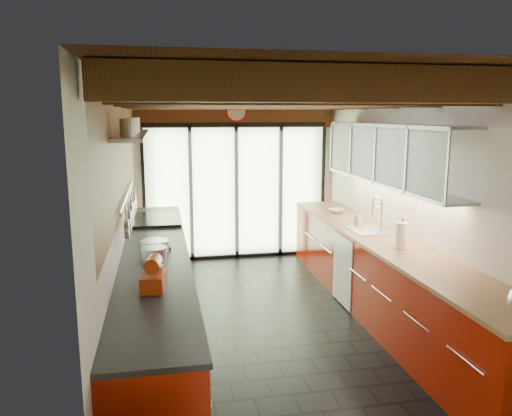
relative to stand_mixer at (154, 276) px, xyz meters
name	(u,v)px	position (x,y,z in m)	size (l,w,h in m)	color
ground	(274,324)	(1.27, 1.19, -1.03)	(5.50, 5.50, 0.00)	black
room_shell	(275,177)	(1.27, 1.19, 0.62)	(5.50, 5.50, 5.50)	silver
ceiling_beams	(268,100)	(1.27, 1.57, 1.43)	(3.14, 5.06, 4.90)	#593316
glass_door	(236,156)	(1.27, 3.88, 0.63)	(2.95, 0.10, 2.90)	#C6EAAD
left_counter	(156,292)	(-0.01, 1.19, -0.57)	(0.68, 5.00, 0.92)	#971906
range_stove	(157,254)	(-0.01, 2.64, -0.56)	(0.66, 0.90, 0.97)	silver
right_counter	(382,277)	(2.54, 1.19, -0.57)	(0.68, 5.00, 0.92)	#971906
sink_assembly	(371,227)	(2.56, 1.59, -0.07)	(0.45, 0.52, 0.43)	silver
upper_cabinets_right	(389,154)	(2.70, 1.49, 0.82)	(0.34, 3.00, 3.00)	silver
left_wall_fixtures	(132,160)	(-0.20, 1.37, 0.81)	(0.28, 2.60, 0.96)	silver
stand_mixer	(154,276)	(0.00, 0.00, 0.00)	(0.22, 0.33, 0.28)	#B7360E
pot_large	(154,255)	(0.00, 0.73, -0.04)	(0.24, 0.24, 0.15)	silver
pot_small	(155,246)	(0.00, 1.16, -0.06)	(0.29, 0.29, 0.11)	silver
cutting_board	(155,246)	(0.00, 1.30, -0.10)	(0.25, 0.36, 0.03)	brown
paper_towel	(402,236)	(2.54, 0.77, 0.03)	(0.15, 0.15, 0.33)	white
soap_bottle	(358,218)	(2.54, 1.94, -0.03)	(0.08, 0.08, 0.17)	silver
bowl	(336,211)	(2.54, 2.74, -0.08)	(0.22, 0.22, 0.05)	silver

